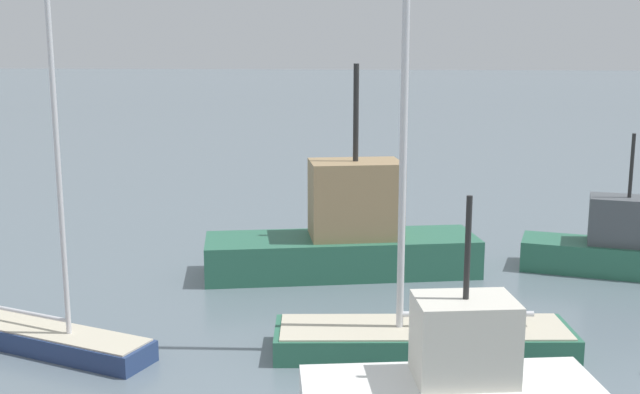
{
  "coord_description": "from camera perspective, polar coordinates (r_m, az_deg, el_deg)",
  "views": [
    {
      "loc": [
        3.14,
        -12.01,
        7.23
      ],
      "look_at": [
        0.0,
        10.85,
        2.79
      ],
      "focal_mm": 42.51,
      "sensor_mm": 36.0,
      "label": 1
    }
  ],
  "objects": [
    {
      "name": "sailboat_4",
      "position": [
        18.88,
        7.72,
        -9.73
      ],
      "size": [
        7.44,
        2.97,
        13.83
      ],
      "rotation": [
        0.0,
        0.0,
        3.28
      ],
      "color": "#2D6B51",
      "rests_on": "ground_plane"
    },
    {
      "name": "fishing_boat_0",
      "position": [
        15.53,
        9.96,
        -13.5
      ],
      "size": [
        6.02,
        2.95,
        4.57
      ],
      "rotation": [
        0.0,
        0.0,
        0.21
      ],
      "color": "white",
      "rests_on": "ground_plane"
    },
    {
      "name": "fishing_boat_2",
      "position": [
        26.91,
        21.58,
        -3.45
      ],
      "size": [
        6.21,
        3.0,
        4.66
      ],
      "rotation": [
        0.0,
        0.0,
        -0.2
      ],
      "color": "#2D6B51",
      "rests_on": "ground_plane"
    },
    {
      "name": "fishing_boat_3",
      "position": [
        24.95,
        1.97,
        -2.96
      ],
      "size": [
        9.25,
        4.69,
        6.86
      ],
      "rotation": [
        0.0,
        0.0,
        0.25
      ],
      "color": "#2D6B51",
      "rests_on": "ground_plane"
    },
    {
      "name": "sailboat_1",
      "position": [
        19.84,
        -19.21,
        -9.66
      ],
      "size": [
        5.31,
        2.69,
        9.8
      ],
      "rotation": [
        0.0,
        0.0,
        -0.3
      ],
      "color": "navy",
      "rests_on": "ground_plane"
    }
  ]
}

